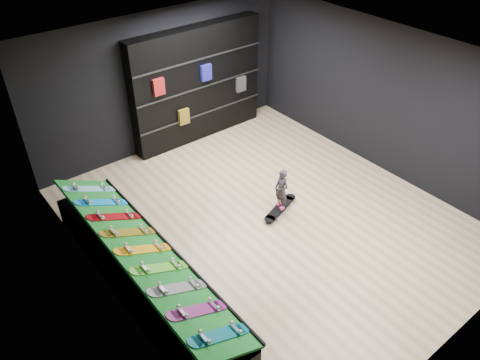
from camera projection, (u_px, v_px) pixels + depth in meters
floor at (268, 219)px, 8.60m from camera, size 6.00×7.00×0.01m
ceiling at (275, 63)px, 6.85m from camera, size 6.00×7.00×0.01m
wall_back at (162, 81)px, 9.95m from camera, size 6.00×0.02×3.00m
wall_front at (468, 274)px, 5.50m from camera, size 6.00×0.02×3.00m
wall_left at (102, 225)px, 6.21m from camera, size 0.02×7.00×3.00m
wall_right at (385, 100)px, 9.24m from camera, size 0.02×7.00×3.00m
display_rack at (144, 274)px, 7.17m from camera, size 0.90×4.50×0.50m
turf_ramp at (143, 251)px, 6.92m from camera, size 0.92×4.50×0.46m
back_shelving at (197, 84)px, 10.34m from camera, size 3.21×0.37×2.57m
floor_skateboard at (280, 209)px, 8.77m from camera, size 1.00×0.51×0.09m
child at (281, 197)px, 8.60m from camera, size 0.13×0.19×0.49m
display_board_0 at (219, 335)px, 5.71m from camera, size 0.93×0.22×0.50m
display_board_1 at (198, 310)px, 6.01m from camera, size 0.93×0.22×0.50m
display_board_2 at (178, 288)px, 6.31m from camera, size 0.93×0.22×0.50m
display_board_3 at (160, 268)px, 6.61m from camera, size 0.93×0.22×0.50m
display_board_4 at (143, 249)px, 6.92m from camera, size 0.93×0.22×0.50m
display_board_5 at (128, 232)px, 7.22m from camera, size 0.93×0.22×0.50m
display_board_6 at (114, 217)px, 7.52m from camera, size 0.93×0.22×0.50m
display_board_7 at (102, 202)px, 7.82m from camera, size 0.93×0.22×0.50m
display_board_8 at (90, 189)px, 8.12m from camera, size 0.93×0.22×0.50m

